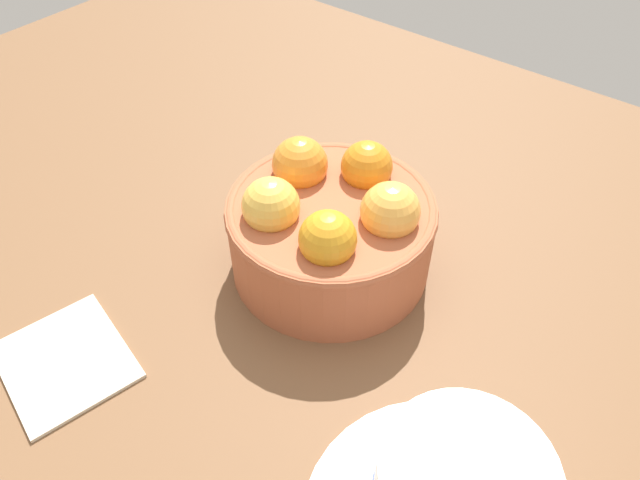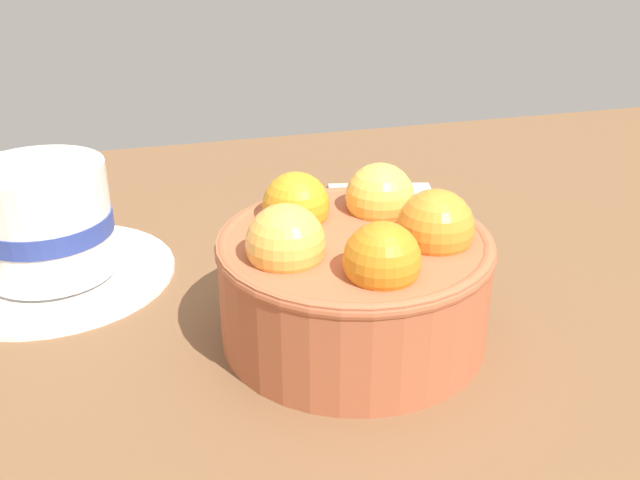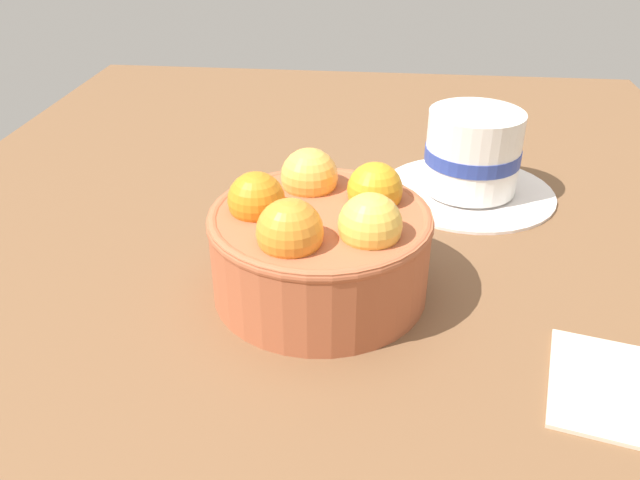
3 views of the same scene
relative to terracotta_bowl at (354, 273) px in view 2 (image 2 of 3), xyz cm
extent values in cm
cube|color=brown|center=(0.02, 0.00, -6.69)|extent=(121.33, 81.94, 4.69)
cylinder|color=#AD5938|center=(0.02, 0.00, -1.02)|extent=(16.16, 16.16, 6.65)
torus|color=#AD5938|center=(0.02, 0.00, 1.90)|extent=(16.36, 16.36, 1.00)
sphere|color=#EFB949|center=(-2.79, -3.65, 3.12)|extent=(4.37, 4.37, 4.37)
sphere|color=orange|center=(2.62, -3.80, 3.12)|extent=(4.14, 4.14, 4.14)
sphere|color=#F6AB47|center=(4.44, 1.30, 3.12)|extent=(4.45, 4.45, 4.45)
sphere|color=orange|center=(0.14, 4.60, 3.12)|extent=(4.15, 4.15, 4.15)
sphere|color=orange|center=(-4.32, 1.54, 3.12)|extent=(4.50, 4.50, 4.50)
cylinder|color=white|center=(18.32, -12.83, -4.04)|extent=(16.95, 16.95, 0.60)
cylinder|color=white|center=(18.32, -12.83, 0.15)|extent=(8.99, 8.99, 7.79)
cylinder|color=#2D4299|center=(18.32, -12.83, -0.15)|extent=(9.15, 9.15, 1.40)
cube|color=beige|center=(-9.00, -19.52, -4.04)|extent=(11.04, 10.12, 0.60)
camera|label=1|loc=(20.49, -27.24, 31.99)|focal=33.38mm
camera|label=2|loc=(12.03, 36.29, 20.46)|focal=40.76mm
camera|label=3|loc=(-40.51, -4.27, 23.87)|focal=36.10mm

